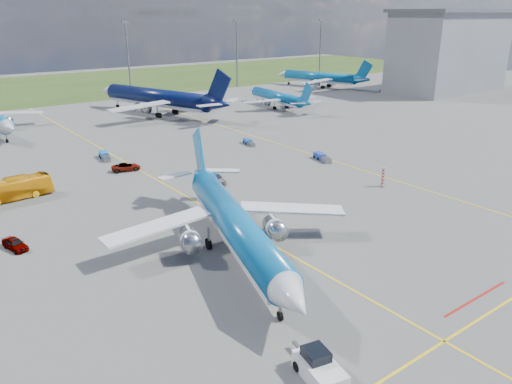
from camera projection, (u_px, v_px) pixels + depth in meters
ground at (285, 252)px, 55.14m from camera, size 400.00×400.00×0.00m
taxiway_lines at (169, 186)px, 76.10m from camera, size 60.25×160.00×0.02m
floodlight_masts at (60, 60)px, 139.38m from camera, size 202.20×0.50×22.70m
terminal_building at (449, 51)px, 163.57m from camera, size 42.00×22.00×26.00m
warning_post at (383, 177)px, 75.32m from camera, size 0.50×0.50×3.00m
bg_jet_n at (158, 114)px, 129.66m from camera, size 49.27×56.66×12.53m
bg_jet_ne at (277, 107)px, 139.22m from camera, size 27.97×34.72×8.42m
bg_jet_ene at (319, 87)px, 177.22m from camera, size 39.65×45.38×9.99m
main_airliner at (236, 255)px, 54.44m from camera, size 40.25×46.27×10.23m
pushback_tug at (319, 368)px, 35.84m from camera, size 3.14×6.22×2.07m
apron_bus at (10, 189)px, 69.86m from camera, size 11.42×3.46×3.14m
service_car_a at (15, 244)px, 55.51m from camera, size 2.47×4.13×1.32m
service_car_b at (126, 167)px, 83.21m from camera, size 5.09×3.10×1.32m
service_car_c at (215, 178)px, 77.43m from camera, size 2.61×5.21×1.45m
baggage_tug_w at (322, 157)px, 89.30m from camera, size 2.54×4.93×1.07m
baggage_tug_c at (105, 156)px, 90.02m from camera, size 2.27×5.05×1.10m
baggage_tug_e at (249, 142)px, 99.86m from camera, size 2.16×4.31×0.94m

